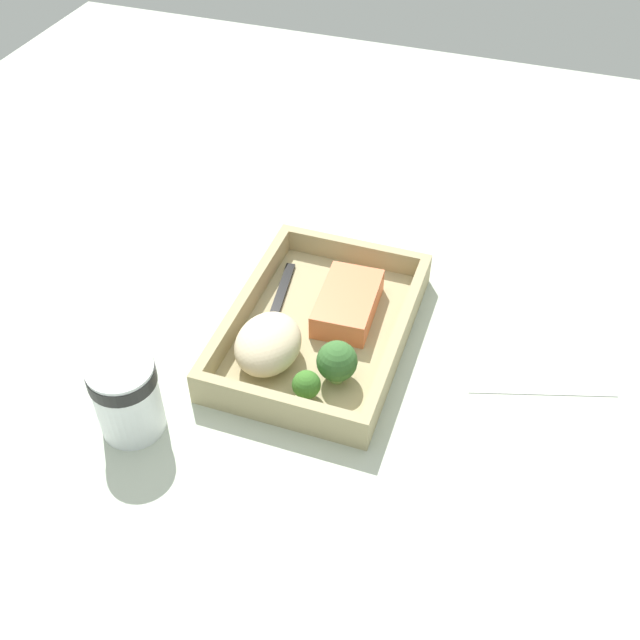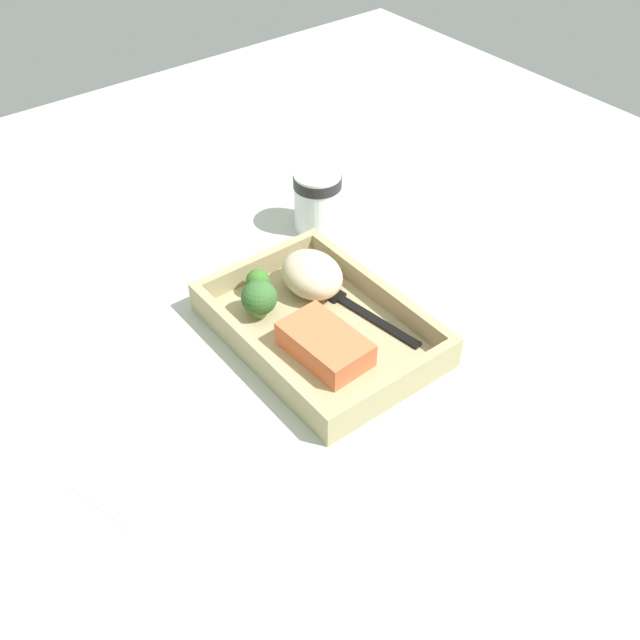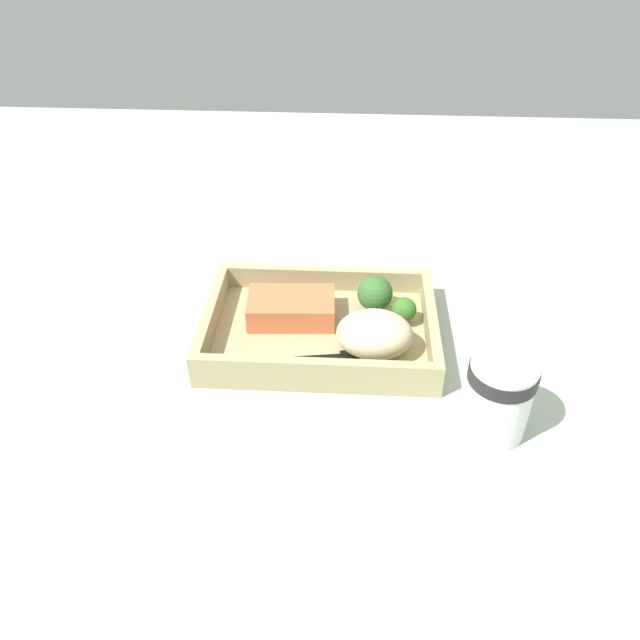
# 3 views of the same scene
# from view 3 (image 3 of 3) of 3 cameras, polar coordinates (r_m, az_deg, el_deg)

# --- Properties ---
(ground_plane) EXTENTS (1.60, 1.60, 0.02)m
(ground_plane) POSITION_cam_3_polar(r_m,az_deg,el_deg) (0.77, 0.00, -2.19)
(ground_plane) COLOR #B3BDAA
(takeout_tray) EXTENTS (0.28, 0.19, 0.01)m
(takeout_tray) POSITION_cam_3_polar(r_m,az_deg,el_deg) (0.76, 0.00, -1.26)
(takeout_tray) COLOR tan
(takeout_tray) RESTS_ON ground_plane
(tray_rim) EXTENTS (0.28, 0.19, 0.03)m
(tray_rim) POSITION_cam_3_polar(r_m,az_deg,el_deg) (0.75, 0.00, -0.01)
(tray_rim) COLOR tan
(tray_rim) RESTS_ON takeout_tray
(salmon_fillet) EXTENTS (0.11, 0.07, 0.03)m
(salmon_fillet) POSITION_cam_3_polar(r_m,az_deg,el_deg) (0.77, -2.65, 1.09)
(salmon_fillet) COLOR #DF6F43
(salmon_fillet) RESTS_ON takeout_tray
(mashed_potatoes) EXTENTS (0.09, 0.07, 0.05)m
(mashed_potatoes) POSITION_cam_3_polar(r_m,az_deg,el_deg) (0.71, 5.01, -1.30)
(mashed_potatoes) COLOR beige
(mashed_potatoes) RESTS_ON takeout_tray
(broccoli_floret_1) EXTENTS (0.04, 0.04, 0.05)m
(broccoli_floret_1) POSITION_cam_3_polar(r_m,az_deg,el_deg) (0.77, 5.05, 2.37)
(broccoli_floret_1) COLOR #759B58
(broccoli_floret_1) RESTS_ON takeout_tray
(broccoli_floret_2) EXTENTS (0.03, 0.03, 0.04)m
(broccoli_floret_2) POSITION_cam_3_polar(r_m,az_deg,el_deg) (0.76, 7.68, 0.90)
(broccoli_floret_2) COLOR #88A266
(broccoli_floret_2) RESTS_ON takeout_tray
(fork) EXTENTS (0.16, 0.04, 0.00)m
(fork) POSITION_cam_3_polar(r_m,az_deg,el_deg) (0.71, -0.81, -3.67)
(fork) COLOR black
(fork) RESTS_ON takeout_tray
(paper_cup) EXTENTS (0.07, 0.07, 0.09)m
(paper_cup) POSITION_cam_3_polar(r_m,az_deg,el_deg) (0.64, 16.02, -6.53)
(paper_cup) COLOR white
(paper_cup) RESTS_ON ground_plane
(receipt_slip) EXTENTS (0.13, 0.18, 0.00)m
(receipt_slip) POSITION_cam_3_polar(r_m,az_deg,el_deg) (0.96, -1.32, 7.61)
(receipt_slip) COLOR white
(receipt_slip) RESTS_ON ground_plane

